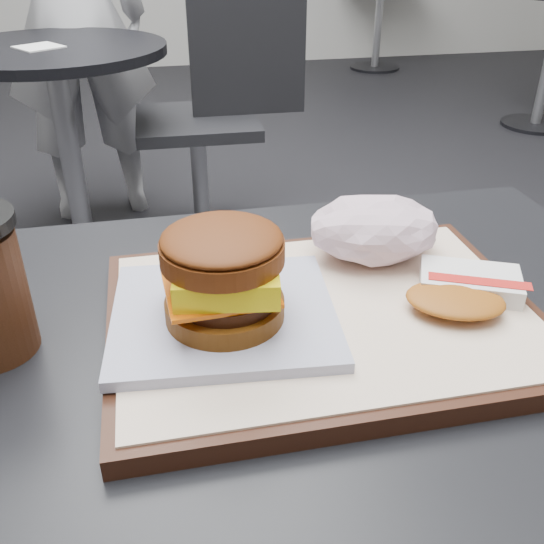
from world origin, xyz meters
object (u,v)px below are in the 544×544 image
(serving_tray, at_px, (323,318))
(crumpled_wrapper, at_px, (375,229))
(hash_brown, at_px, (464,290))
(neighbor_chair, at_px, (215,107))
(breakfast_sandwich, at_px, (224,285))
(patron, at_px, (71,15))
(neighbor_table, at_px, (63,110))
(customer_table, at_px, (273,503))

(serving_tray, height_order, crumpled_wrapper, crumpled_wrapper)
(hash_brown, distance_m, neighbor_chair, 1.74)
(serving_tray, xyz_separation_m, crumpled_wrapper, (0.08, 0.09, 0.04))
(breakfast_sandwich, xyz_separation_m, neighbor_chair, (0.19, 1.71, -0.32))
(neighbor_chair, bearing_deg, serving_tray, -93.34)
(serving_tray, xyz_separation_m, neighbor_chair, (0.10, 1.70, -0.27))
(breakfast_sandwich, distance_m, neighbor_chair, 1.75)
(serving_tray, xyz_separation_m, patron, (-0.37, 2.06, -0.00))
(neighbor_table, relative_size, patron, 0.48)
(customer_table, height_order, neighbor_chair, neighbor_chair)
(neighbor_table, xyz_separation_m, patron, (0.03, 0.45, 0.23))
(breakfast_sandwich, bearing_deg, neighbor_table, 100.96)
(patron, bearing_deg, neighbor_table, 79.34)
(customer_table, relative_size, serving_tray, 2.11)
(breakfast_sandwich, height_order, neighbor_chair, breakfast_sandwich)
(serving_tray, bearing_deg, customer_table, -147.36)
(hash_brown, distance_m, crumpled_wrapper, 0.11)
(patron, bearing_deg, customer_table, 91.94)
(patron, bearing_deg, serving_tray, 93.51)
(neighbor_table, bearing_deg, neighbor_chair, 9.89)
(crumpled_wrapper, bearing_deg, patron, 102.77)
(hash_brown, bearing_deg, customer_table, -172.88)
(customer_table, distance_m, neighbor_table, 1.69)
(neighbor_chair, bearing_deg, customer_table, -95.02)
(customer_table, bearing_deg, neighbor_table, 101.98)
(customer_table, xyz_separation_m, serving_tray, (0.05, 0.03, 0.20))
(hash_brown, bearing_deg, serving_tray, 174.86)
(breakfast_sandwich, height_order, hash_brown, breakfast_sandwich)
(customer_table, height_order, crumpled_wrapper, crumpled_wrapper)
(crumpled_wrapper, height_order, neighbor_table, crumpled_wrapper)
(serving_tray, bearing_deg, breakfast_sandwich, -176.35)
(breakfast_sandwich, bearing_deg, serving_tray, 3.65)
(crumpled_wrapper, bearing_deg, neighbor_table, 107.40)
(breakfast_sandwich, relative_size, neighbor_table, 0.27)
(customer_table, bearing_deg, hash_brown, 7.12)
(serving_tray, height_order, neighbor_table, serving_tray)
(crumpled_wrapper, bearing_deg, customer_table, -137.17)
(serving_tray, relative_size, crumpled_wrapper, 2.86)
(serving_tray, distance_m, neighbor_chair, 1.73)
(patron, bearing_deg, breakfast_sandwich, 91.08)
(serving_tray, relative_size, hash_brown, 2.84)
(breakfast_sandwich, bearing_deg, crumpled_wrapper, 28.99)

